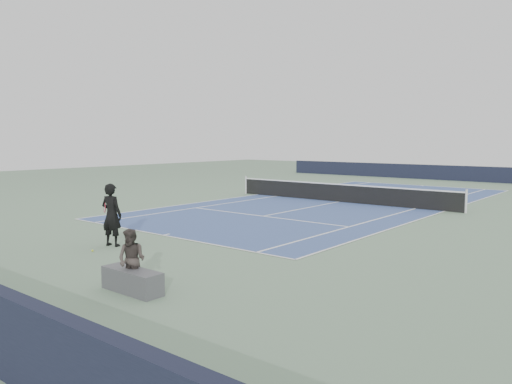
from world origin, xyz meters
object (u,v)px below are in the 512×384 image
Objects in this scene: tennis_ball at (92,251)px; tennis_player at (112,215)px; tennis_net at (339,192)px; spectator_bench at (132,270)px.

tennis_player is at bearing 105.03° from tennis_ball.
tennis_player is at bearing -89.64° from tennis_net.
tennis_player is (0.09, -13.95, 0.46)m from tennis_net.
tennis_player is 1.20× the size of spectator_bench.
tennis_ball is (0.23, -0.84, -0.93)m from tennis_player.
tennis_ball is at bearing -88.79° from tennis_net.
spectator_bench is (4.09, -1.65, 0.46)m from tennis_ball.
spectator_bench is at bearing -75.00° from tennis_net.
tennis_player is at bearing 150.01° from spectator_bench.
tennis_ball is at bearing 158.01° from spectator_bench.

